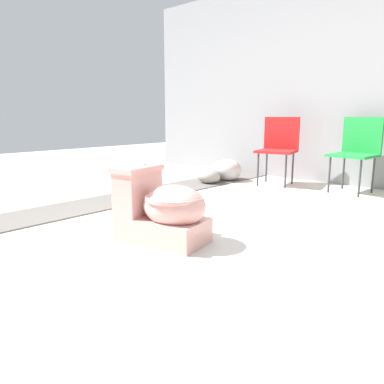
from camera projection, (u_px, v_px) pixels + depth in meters
name	position (u px, v px, depth m)	size (l,w,h in m)	color
ground_plane	(161.00, 235.00, 2.70)	(14.00, 14.00, 0.00)	beige
gravel_strip	(119.00, 199.00, 3.84)	(0.56, 8.00, 0.01)	#605B56
building_wall	(381.00, 76.00, 4.30)	(7.00, 0.20, 2.60)	gray
toilet	(163.00, 210.00, 2.53)	(0.69, 0.49, 0.52)	#E09E93
folding_chair_left	(279.00, 143.00, 4.66)	(0.53, 0.53, 0.83)	red
folding_chair_middle	(357.00, 147.00, 4.17)	(0.48, 0.48, 0.83)	#1E8C38
boulder_near	(227.00, 170.00, 4.96)	(0.39, 0.37, 0.28)	#B7B2AD
boulder_far	(209.00, 176.00, 4.75)	(0.32, 0.29, 0.20)	gray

